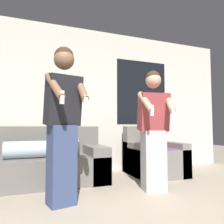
% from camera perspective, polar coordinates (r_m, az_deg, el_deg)
% --- Properties ---
extents(wall_back, '(5.93, 0.07, 2.70)m').
position_cam_1_polar(wall_back, '(4.15, -5.77, 3.19)').
color(wall_back, beige).
rests_on(wall_back, ground_plane).
extents(couch, '(1.89, 0.90, 0.85)m').
position_cam_1_polar(couch, '(3.55, -17.83, -12.55)').
color(couch, slate).
rests_on(couch, ground_plane).
extents(armchair, '(0.84, 0.91, 0.85)m').
position_cam_1_polar(armchair, '(4.03, 10.87, -11.48)').
color(armchair, slate).
rests_on(armchair, ground_plane).
extents(person_left, '(0.45, 0.54, 1.75)m').
position_cam_1_polar(person_left, '(2.48, -12.73, -2.19)').
color(person_left, '#384770').
rests_on(person_left, ground_plane).
extents(person_right, '(0.45, 0.53, 1.61)m').
position_cam_1_polar(person_right, '(2.99, 10.81, -4.31)').
color(person_right, '#B2B2B7').
rests_on(person_right, ground_plane).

